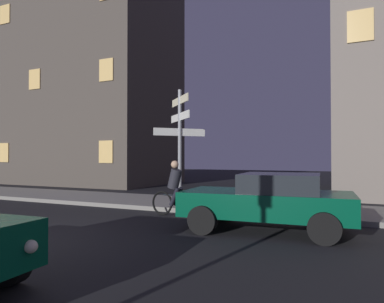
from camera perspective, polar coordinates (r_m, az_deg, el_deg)
ground_plane at (r=7.88m, az=-29.29°, el=-13.35°), size 80.00×80.00×0.00m
sidewalk_kerb at (r=12.63m, az=-5.26°, el=-8.41°), size 40.00×3.03×0.14m
signpost at (r=11.00m, az=-2.05°, el=2.70°), size 1.27×1.27×3.75m
car_near_right at (r=8.17m, az=12.72°, el=-7.90°), size 3.99×2.19×1.33m
cyclist at (r=9.85m, az=-2.66°, el=-6.56°), size 1.81×0.37×1.61m
building_left_block at (r=26.31m, az=-18.70°, el=18.10°), size 13.33×6.94×20.56m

